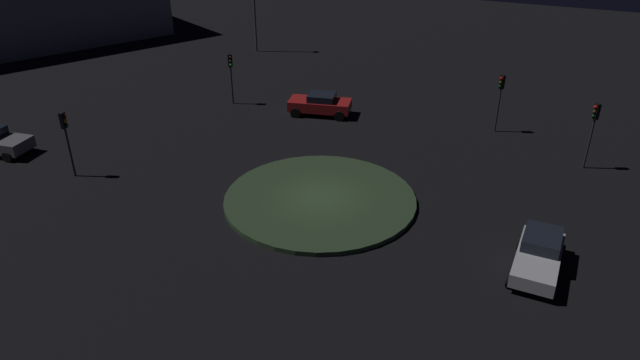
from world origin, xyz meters
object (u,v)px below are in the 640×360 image
(car_silver, at_px, (539,255))
(traffic_light_west, at_px, (66,132))
(store_building, at_px, (3,0))
(traffic_light_northwest, at_px, (231,69))
(traffic_light_northeast_near, at_px, (593,123))
(traffic_light_northeast, at_px, (500,92))
(car_red, at_px, (320,104))

(car_silver, height_order, traffic_light_west, traffic_light_west)
(traffic_light_west, bearing_deg, store_building, 132.33)
(car_silver, xyz_separation_m, traffic_light_northwest, (-22.80, 12.01, 1.90))
(car_silver, height_order, traffic_light_northwest, traffic_light_northwest)
(store_building, bearing_deg, car_silver, 97.64)
(car_silver, xyz_separation_m, traffic_light_west, (-24.74, -1.62, 1.96))
(traffic_light_northeast_near, xyz_separation_m, store_building, (-53.81, 6.37, 1.42))
(traffic_light_northeast, relative_size, store_building, 0.12)
(traffic_light_west, distance_m, store_building, 33.77)
(car_red, xyz_separation_m, traffic_light_west, (-8.75, -14.32, 1.93))
(traffic_light_northeast, xyz_separation_m, store_building, (-48.21, 3.02, 1.48))
(car_red, bearing_deg, car_silver, -51.19)
(store_building, bearing_deg, traffic_light_northeast, 112.73)
(traffic_light_northwest, height_order, traffic_light_northeast_near, traffic_light_northeast_near)
(traffic_light_northeast_near, bearing_deg, store_building, -45.30)
(car_silver, distance_m, traffic_light_northeast_near, 11.62)
(traffic_light_northeast_near, bearing_deg, traffic_light_west, -12.20)
(traffic_light_northeast, bearing_deg, traffic_light_west, -24.47)
(traffic_light_west, relative_size, traffic_light_northwest, 1.03)
(traffic_light_northeast_near, bearing_deg, car_red, -42.98)
(traffic_light_northwest, distance_m, traffic_light_northeast_near, 24.24)
(traffic_light_west, bearing_deg, car_silver, -8.95)
(traffic_light_west, distance_m, traffic_light_northwest, 13.77)
(car_red, distance_m, traffic_light_northeast, 12.14)
(car_red, height_order, traffic_light_northwest, traffic_light_northwest)
(car_silver, relative_size, traffic_light_northeast_near, 1.05)
(car_red, relative_size, car_silver, 1.11)
(traffic_light_northeast, xyz_separation_m, traffic_light_west, (-20.56, -16.31, -0.03))
(traffic_light_northeast, relative_size, traffic_light_northeast_near, 0.98)
(car_silver, height_order, traffic_light_northeast_near, traffic_light_northeast_near)
(car_silver, bearing_deg, car_red, -127.10)
(traffic_light_west, xyz_separation_m, traffic_light_northeast_near, (26.17, 12.97, 0.09))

